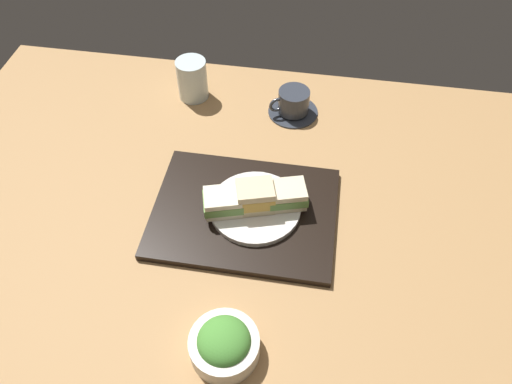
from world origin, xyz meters
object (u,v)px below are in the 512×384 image
at_px(drinking_glass, 192,79).
at_px(sandwich_far, 287,195).
at_px(sandwich_plate, 255,207).
at_px(coffee_cup, 293,103).
at_px(sandwich_middle, 255,197).
at_px(salad_bowl, 224,344).
at_px(sandwich_near, 223,202).

bearing_deg(drinking_glass, sandwich_far, -50.09).
distance_m(sandwich_plate, drinking_glass, 0.43).
height_order(sandwich_far, coffee_cup, sandwich_far).
relative_size(sandwich_middle, salad_bowl, 0.74).
distance_m(sandwich_middle, sandwich_far, 0.07).
height_order(sandwich_near, sandwich_far, same).
distance_m(sandwich_near, drinking_glass, 0.41).
bearing_deg(sandwich_near, sandwich_plate, 17.47).
distance_m(sandwich_near, salad_bowl, 0.29).
bearing_deg(sandwich_near, coffee_cup, 73.59).
xyz_separation_m(sandwich_far, coffee_cup, (-0.02, 0.32, -0.02)).
bearing_deg(sandwich_middle, salad_bowl, -90.63).
distance_m(sandwich_middle, drinking_glass, 0.42).
height_order(coffee_cup, drinking_glass, drinking_glass).
relative_size(salad_bowl, coffee_cup, 0.96).
bearing_deg(sandwich_plate, sandwich_middle, -90.00).
xyz_separation_m(sandwich_plate, sandwich_near, (-0.06, -0.02, 0.03)).
relative_size(sandwich_plate, coffee_cup, 1.52).
bearing_deg(drinking_glass, sandwich_plate, -58.43).
bearing_deg(coffee_cup, sandwich_middle, -97.03).
bearing_deg(coffee_cup, drinking_glass, 174.63).
bearing_deg(salad_bowl, sandwich_middle, 89.37).
bearing_deg(sandwich_far, sandwich_plate, -162.53).
relative_size(salad_bowl, drinking_glass, 1.14).
relative_size(sandwich_plate, salad_bowl, 1.58).
xyz_separation_m(sandwich_near, salad_bowl, (0.06, -0.29, -0.02)).
bearing_deg(sandwich_far, coffee_cup, 93.98).
bearing_deg(salad_bowl, drinking_glass, 108.15).
distance_m(sandwich_plate, sandwich_near, 0.07).
xyz_separation_m(salad_bowl, drinking_glass, (-0.22, 0.67, 0.02)).
relative_size(sandwich_far, drinking_glass, 0.88).
xyz_separation_m(sandwich_plate, sandwich_middle, (0.00, -0.00, 0.04)).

